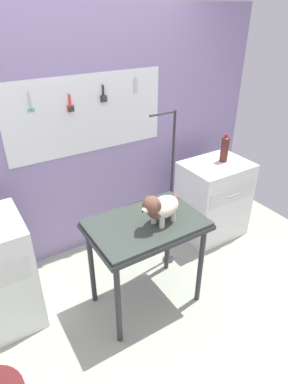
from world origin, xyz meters
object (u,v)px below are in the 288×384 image
Objects in this scene: cabinet_right at (213,199)px; soda_bottle at (225,149)px; grooming_arm at (170,200)px; dog at (160,207)px; grooming_table at (146,232)px.

soda_bottle is (0.09, 0.02, 0.56)m from cabinet_right.
grooming_arm is 1.81× the size of cabinet_right.
cabinet_right is at bearing 26.44° from dog.
dog reaches higher than grooming_table.
grooming_table is 1.04× the size of cabinet_right.
dog is at bearing -154.75° from soda_bottle.
grooming_table is 1.36m from soda_bottle.
grooming_table is 2.39× the size of dog.
soda_bottle is (0.79, 0.16, 0.27)m from grooming_arm.
cabinet_right is 2.92× the size of soda_bottle.
grooming_table is at bearing -158.18° from cabinet_right.
cabinet_right is at bearing 21.82° from grooming_table.
soda_bottle reaches higher than dog.
grooming_arm is (0.46, 0.31, -0.02)m from grooming_table.
soda_bottle is at bearing 9.66° from cabinet_right.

